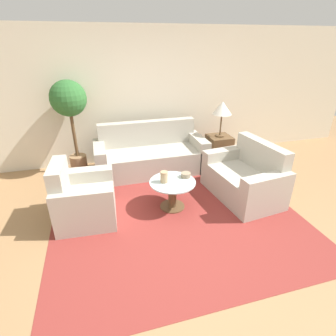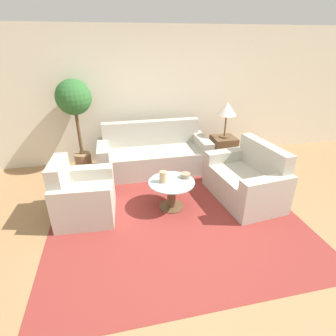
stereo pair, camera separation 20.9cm
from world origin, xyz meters
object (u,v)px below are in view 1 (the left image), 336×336
Objects in this scene: coffee_table at (172,191)px; bowl at (186,175)px; loveseat at (246,179)px; table_lamp at (222,109)px; armchair at (82,200)px; potted_plant at (70,107)px; vase at (164,177)px; sofa_main at (150,156)px.

bowl is (0.23, 0.08, 0.19)m from coffee_table.
coffee_table is 4.70× the size of bowl.
table_lamp is at bearing 168.37° from loveseat.
table_lamp is (2.67, 1.21, 0.85)m from armchair.
potted_plant is 11.86× the size of bowl.
armchair is 2.55m from loveseat.
bowl is at bearing -99.88° from loveseat.
vase is (1.18, -0.05, 0.23)m from armchair.
vase is (-0.08, -1.35, 0.23)m from sofa_main.
potted_plant is at bearing 136.03° from bowl.
table_lamp is 2.04m from vase.
armchair is 1.31m from coffee_table.
loveseat reaches higher than bowl.
coffee_table is 0.40× the size of potted_plant.
potted_plant is at bearing 168.16° from sofa_main.
table_lamp reaches higher than sofa_main.
bowl is at bearing 19.12° from coffee_table.
armchair reaches higher than coffee_table.
sofa_main reaches higher than bowl.
sofa_main is at bearing -40.62° from armchair.
armchair is 5.25× the size of vase.
armchair is 1.20m from vase.
loveseat is at bearing -46.33° from sofa_main.
potted_plant is at bearing 130.20° from coffee_table.
table_lamp is at bearing 46.74° from bowl.
potted_plant is at bearing -128.22° from loveseat.
coffee_table is 1.00× the size of table_lamp.
armchair is 3.05m from table_lamp.
vase reaches higher than bowl.
vase is at bearing -52.07° from potted_plant.
loveseat is 1.52m from table_lamp.
table_lamp is (1.36, 1.28, 0.86)m from coffee_table.
bowl is at bearing 9.93° from vase.
bowl is at bearing -78.00° from sofa_main.
bowl is (0.27, -1.29, 0.18)m from sofa_main.
coffee_table is at bearing -88.29° from sofa_main.
sofa_main is at bearing 176.20° from table_lamp.
loveseat is 1.03m from bowl.
sofa_main is at bearing 102.00° from bowl.
bowl is (1.63, -1.58, -0.78)m from potted_plant.
sofa_main is 1.37m from coffee_table.
table_lamp is at bearing 40.34° from vase.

